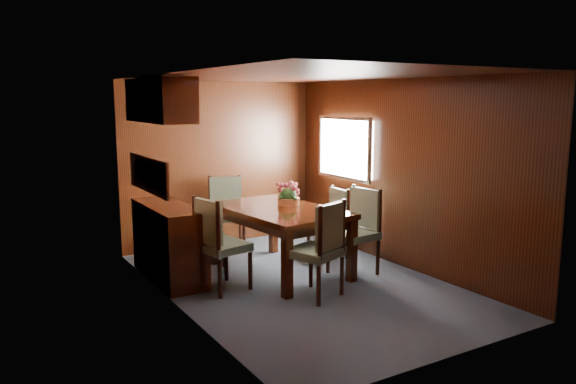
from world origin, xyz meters
TOP-DOWN VIEW (x-y plane):
  - ground at (0.00, 0.00)m, footprint 4.50×4.50m
  - room_shell at (-0.10, 0.33)m, footprint 3.06×4.52m
  - sideboard at (-1.25, 1.00)m, footprint 0.48×1.40m
  - dining_table at (0.01, 0.52)m, footprint 1.26×1.85m
  - chair_left_near at (-0.94, 0.29)m, footprint 0.59×0.61m
  - chair_left_far at (-0.80, 1.00)m, footprint 0.53×0.54m
  - chair_right_near at (0.83, 0.01)m, footprint 0.55×0.57m
  - chair_right_far at (0.99, 0.78)m, footprint 0.46×0.48m
  - chair_head at (-0.07, -0.50)m, footprint 0.65×0.64m
  - chair_foot at (-0.08, 1.90)m, footprint 0.63×0.62m
  - flower_centerpiece at (0.22, 0.65)m, footprint 0.30×0.30m

SIDE VIEW (x-z plane):
  - ground at x=0.00m, z-range 0.00..0.00m
  - sideboard at x=-1.25m, z-range 0.00..0.90m
  - chair_left_far at x=-0.80m, z-range 0.05..0.95m
  - chair_right_far at x=0.99m, z-range 0.05..1.01m
  - chair_foot at x=-0.08m, z-range 0.06..1.11m
  - chair_right_near at x=0.83m, z-range 0.06..1.13m
  - chair_head at x=-0.07m, z-range 0.06..1.14m
  - chair_left_near at x=-0.94m, z-range 0.06..1.14m
  - dining_table at x=0.01m, z-range 0.29..1.11m
  - flower_centerpiece at x=0.22m, z-range 0.81..1.12m
  - room_shell at x=-0.10m, z-range 0.43..2.84m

